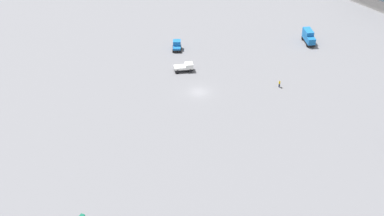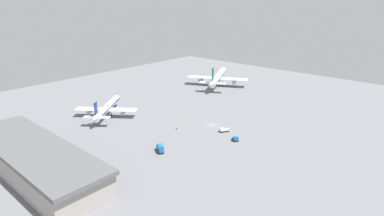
{
  "view_description": "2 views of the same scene",
  "coord_description": "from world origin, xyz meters",
  "px_view_note": "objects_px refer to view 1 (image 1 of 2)",
  "views": [
    {
      "loc": [
        -80.27,
        62.1,
        63.43
      ],
      "look_at": [
        -7.66,
        7.63,
        2.87
      ],
      "focal_mm": 50.68,
      "sensor_mm": 36.0,
      "label": 1
    },
    {
      "loc": [
        89.6,
        -116.45,
        59.25
      ],
      "look_at": [
        -18.16,
        5.6,
        3.43
      ],
      "focal_mm": 29.68,
      "sensor_mm": 36.0,
      "label": 2
    }
  ],
  "objects_px": {
    "pushback_tractor": "(185,67)",
    "catering_truck": "(309,37)",
    "baggage_tug": "(177,45)",
    "ground_crew_worker": "(279,84)"
  },
  "relations": [
    {
      "from": "catering_truck",
      "to": "baggage_tug",
      "type": "xyz_separation_m",
      "value": [
        17.17,
        29.27,
        -0.54
      ]
    },
    {
      "from": "pushback_tractor",
      "to": "catering_truck",
      "type": "bearing_deg",
      "value": 15.75
    },
    {
      "from": "pushback_tractor",
      "to": "baggage_tug",
      "type": "distance_m",
      "value": 10.99
    },
    {
      "from": "baggage_tug",
      "to": "pushback_tractor",
      "type": "bearing_deg",
      "value": -169.72
    },
    {
      "from": "catering_truck",
      "to": "baggage_tug",
      "type": "height_order",
      "value": "catering_truck"
    },
    {
      "from": "pushback_tractor",
      "to": "baggage_tug",
      "type": "xyz_separation_m",
      "value": [
        9.88,
        -4.82,
        0.19
      ]
    },
    {
      "from": "catering_truck",
      "to": "ground_crew_worker",
      "type": "relative_size",
      "value": 3.48
    },
    {
      "from": "catering_truck",
      "to": "pushback_tractor",
      "type": "distance_m",
      "value": 34.87
    },
    {
      "from": "catering_truck",
      "to": "ground_crew_worker",
      "type": "bearing_deg",
      "value": -32.78
    },
    {
      "from": "baggage_tug",
      "to": "ground_crew_worker",
      "type": "bearing_deg",
      "value": -128.33
    }
  ]
}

